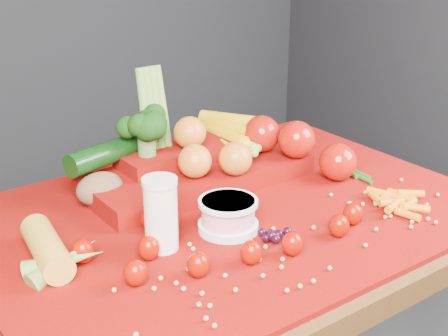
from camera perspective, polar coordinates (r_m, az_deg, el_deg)
table at (r=1.37m, az=0.50°, el=-7.81°), size 1.10×0.80×0.75m
red_cloth at (r=1.32m, az=0.51°, el=-4.03°), size 1.05×0.75×0.01m
milk_glass at (r=1.15m, az=-5.80°, el=-3.97°), size 0.07×0.07×0.14m
yogurt_bowl at (r=1.22m, az=0.38°, el=-4.24°), size 0.12×0.12×0.07m
strawberry_scatter at (r=1.15m, az=-0.39°, el=-6.70°), size 0.54×0.28×0.05m
dark_grape_cluster at (r=1.20m, az=4.74°, el=-5.95°), size 0.06×0.05×0.03m
soybean_scatter at (r=1.18m, az=6.32°, el=-7.02°), size 0.84×0.24×0.01m
corn_ear at (r=1.14m, az=-14.86°, el=-7.91°), size 0.20×0.24×0.06m
potato at (r=1.36m, az=-11.25°, el=-1.88°), size 0.11×0.08×0.07m
baby_carrot_pile at (r=1.37m, az=15.50°, el=-2.95°), size 0.18×0.17×0.03m
green_bean_pile at (r=1.53m, az=11.33°, el=-0.30°), size 0.14×0.12×0.01m
produce_mound at (r=1.44m, az=-1.37°, el=1.06°), size 0.61×0.38×0.27m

